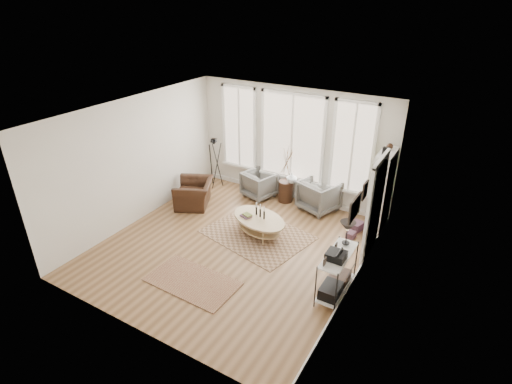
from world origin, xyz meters
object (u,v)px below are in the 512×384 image
Objects in this scene: low_shelf at (337,269)px; side_table at (286,174)px; armchair_left at (259,184)px; coffee_table at (259,221)px; bookcase at (381,192)px; armchair_right at (319,195)px; accent_chair at (194,193)px.

side_table is at bearing 130.78° from low_shelf.
low_shelf is at bearing 156.60° from armchair_left.
low_shelf is 0.83× the size of coffee_table.
bookcase is at bearing 88.72° from low_shelf.
low_shelf is (-0.06, -2.52, -0.44)m from bookcase.
bookcase is 1.31× the size of coffee_table.
bookcase is 2.77m from coffee_table.
armchair_right is at bearing -158.98° from armchair_left.
bookcase is 4.52m from accent_chair.
accent_chair is at bearing -165.25° from bookcase.
armchair_left is at bearing 178.01° from bookcase.
armchair_left is at bearing -170.93° from side_table.
bookcase reaches higher than side_table.
bookcase reaches higher than low_shelf.
low_shelf is at bearing -49.22° from side_table.
side_table is (-0.20, 1.76, 0.42)m from coffee_table.
side_table is at bearing 19.31° from armchair_right.
armchair_left is at bearing 23.34° from armchair_right.
coffee_table is (-2.16, 0.98, -0.17)m from low_shelf.
coffee_table is 1.57× the size of accent_chair.
side_table is 1.57× the size of accent_chair.
low_shelf is at bearing -91.28° from bookcase.
bookcase is 2.70× the size of armchair_left.
armchair_left is (-3.15, 0.11, -0.61)m from bookcase.
low_shelf is at bearing 137.18° from armchair_right.
coffee_table is at bearing 52.84° from accent_chair.
armchair_right reaches higher than accent_chair.
coffee_table is at bearing -83.38° from side_table.
side_table is at bearing 96.62° from coffee_table.
armchair_right is at bearing 89.30° from accent_chair.
coffee_table is (-2.22, -1.54, -0.62)m from bookcase.
low_shelf is 1.71× the size of armchair_left.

